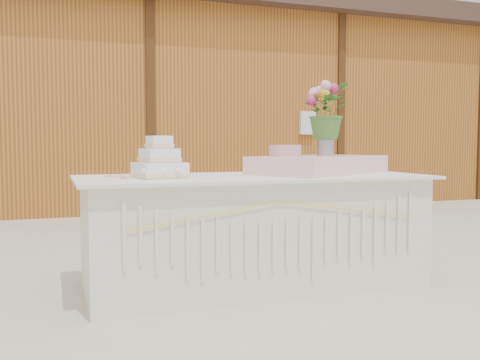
# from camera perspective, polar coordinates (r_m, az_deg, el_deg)

# --- Properties ---
(ground) EXTENTS (80.00, 80.00, 0.00)m
(ground) POSITION_cam_1_polar(r_m,az_deg,el_deg) (3.81, 1.54, -11.15)
(ground) COLOR beige
(ground) RESTS_ON ground
(barn) EXTENTS (12.60, 4.60, 3.30)m
(barn) POSITION_cam_1_polar(r_m,az_deg,el_deg) (9.54, -11.73, 8.00)
(barn) COLOR #A56122
(barn) RESTS_ON ground
(cake_table) EXTENTS (2.40, 1.00, 0.77)m
(cake_table) POSITION_cam_1_polar(r_m,az_deg,el_deg) (3.73, 1.58, -5.42)
(cake_table) COLOR silver
(cake_table) RESTS_ON ground
(wedding_cake) EXTENTS (0.35, 0.35, 0.27)m
(wedding_cake) POSITION_cam_1_polar(r_m,az_deg,el_deg) (3.49, -8.59, 1.73)
(wedding_cake) COLOR white
(wedding_cake) RESTS_ON cake_table
(pink_cake_stand) EXTENTS (0.29, 0.29, 0.21)m
(pink_cake_stand) POSITION_cam_1_polar(r_m,az_deg,el_deg) (3.80, 4.82, 2.34)
(pink_cake_stand) COLOR white
(pink_cake_stand) RESTS_ON cake_table
(satin_runner) EXTENTS (1.18, 1.01, 0.13)m
(satin_runner) POSITION_cam_1_polar(r_m,az_deg,el_deg) (3.98, 8.41, 1.62)
(satin_runner) COLOR beige
(satin_runner) RESTS_ON cake_table
(flower_vase) EXTENTS (0.12, 0.12, 0.17)m
(flower_vase) POSITION_cam_1_polar(r_m,az_deg,el_deg) (4.07, 9.08, 3.75)
(flower_vase) COLOR #AAAAAF
(flower_vase) RESTS_ON satin_runner
(bouquet) EXTENTS (0.50, 0.49, 0.42)m
(bouquet) POSITION_cam_1_polar(r_m,az_deg,el_deg) (4.08, 9.12, 7.88)
(bouquet) COLOR #3F6D2B
(bouquet) RESTS_ON flower_vase
(loose_flowers) EXTENTS (0.24, 0.33, 0.02)m
(loose_flowers) POSITION_cam_1_polar(r_m,az_deg,el_deg) (3.55, -13.38, 0.36)
(loose_flowers) COLOR pink
(loose_flowers) RESTS_ON cake_table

